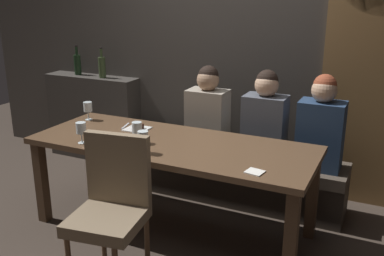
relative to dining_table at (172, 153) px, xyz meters
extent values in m
plane|color=#382D26|center=(0.00, 0.00, -0.65)|extent=(9.00, 9.00, 0.00)
cube|color=#423D38|center=(0.00, 1.22, 0.85)|extent=(6.00, 0.12, 3.00)
cube|color=olive|center=(1.35, 1.15, 0.40)|extent=(0.90, 0.05, 2.10)
cube|color=#38342F|center=(-1.55, 1.04, -0.18)|extent=(1.10, 0.28, 0.95)
cube|color=#493422|center=(-1.03, -0.35, -0.30)|extent=(0.08, 0.08, 0.69)
cube|color=#493422|center=(1.03, -0.35, -0.30)|extent=(0.08, 0.08, 0.69)
cube|color=#493422|center=(-1.03, 0.35, -0.30)|extent=(0.08, 0.08, 0.69)
cube|color=#493422|center=(1.03, 0.35, -0.30)|extent=(0.08, 0.08, 0.69)
cube|color=brown|center=(0.00, 0.00, 0.07)|extent=(2.20, 0.84, 0.04)
cube|color=#312A23|center=(0.00, 0.70, -0.48)|extent=(2.50, 0.40, 0.35)
cube|color=#473D33|center=(0.00, 0.70, -0.25)|extent=(2.50, 0.44, 0.10)
cylinder|color=brown|center=(-0.22, -0.62, -0.44)|extent=(0.04, 0.04, 0.42)
cylinder|color=brown|center=(0.14, -0.62, -0.44)|extent=(0.04, 0.04, 0.42)
cube|color=#7F6B51|center=(-0.04, -0.80, -0.19)|extent=(0.50, 0.50, 0.08)
cube|color=#7F6B51|center=(-0.07, -0.61, 0.09)|extent=(0.44, 0.12, 0.48)
cube|color=#9E9384|center=(-0.01, 0.72, 0.07)|extent=(0.36, 0.24, 0.55)
sphere|color=tan|center=(-0.01, 0.72, 0.44)|extent=(0.20, 0.20, 0.20)
sphere|color=black|center=(-0.01, 0.73, 0.48)|extent=(0.18, 0.18, 0.18)
cube|color=#4C515B|center=(0.52, 0.71, 0.08)|extent=(0.36, 0.24, 0.56)
sphere|color=tan|center=(0.52, 0.71, 0.45)|extent=(0.20, 0.20, 0.20)
sphere|color=black|center=(0.52, 0.72, 0.48)|extent=(0.18, 0.18, 0.18)
cube|color=navy|center=(1.00, 0.69, 0.08)|extent=(0.36, 0.24, 0.56)
sphere|color=tan|center=(1.00, 0.69, 0.45)|extent=(0.20, 0.20, 0.20)
sphere|color=brown|center=(1.00, 0.70, 0.49)|extent=(0.18, 0.18, 0.18)
cylinder|color=black|center=(-1.73, 1.04, 0.41)|extent=(0.08, 0.08, 0.22)
cylinder|color=black|center=(-1.73, 1.04, 0.56)|extent=(0.03, 0.03, 0.09)
cylinder|color=black|center=(-1.73, 1.04, 0.62)|extent=(0.03, 0.03, 0.02)
cylinder|color=#384728|center=(-1.38, 1.01, 0.41)|extent=(0.08, 0.08, 0.22)
cylinder|color=#384728|center=(-1.38, 1.01, 0.56)|extent=(0.03, 0.03, 0.09)
cylinder|color=black|center=(-1.38, 1.01, 0.62)|extent=(0.03, 0.03, 0.02)
cylinder|color=silver|center=(-0.07, -0.29, 0.09)|extent=(0.06, 0.06, 0.00)
cylinder|color=silver|center=(-0.07, -0.29, 0.13)|extent=(0.01, 0.01, 0.07)
cylinder|color=silver|center=(-0.07, -0.29, 0.21)|extent=(0.08, 0.08, 0.08)
cylinder|color=silver|center=(-0.23, -0.12, 0.09)|extent=(0.06, 0.06, 0.00)
cylinder|color=silver|center=(-0.23, -0.12, 0.13)|extent=(0.01, 0.01, 0.07)
cylinder|color=silver|center=(-0.23, -0.12, 0.21)|extent=(0.08, 0.08, 0.08)
cylinder|color=silver|center=(-0.96, 0.21, 0.09)|extent=(0.06, 0.06, 0.00)
cylinder|color=silver|center=(-0.96, 0.21, 0.13)|extent=(0.01, 0.01, 0.07)
cylinder|color=silver|center=(-0.96, 0.21, 0.21)|extent=(0.08, 0.08, 0.08)
cylinder|color=gold|center=(-0.96, 0.21, 0.18)|extent=(0.07, 0.07, 0.03)
cylinder|color=silver|center=(-0.61, -0.31, 0.09)|extent=(0.06, 0.06, 0.00)
cylinder|color=silver|center=(-0.61, -0.31, 0.13)|extent=(0.01, 0.01, 0.07)
cylinder|color=silver|center=(-0.61, -0.31, 0.21)|extent=(0.08, 0.08, 0.08)
cylinder|color=maroon|center=(-0.61, -0.31, 0.19)|extent=(0.07, 0.07, 0.04)
cube|color=white|center=(-0.41, 0.16, 0.09)|extent=(0.19, 0.19, 0.01)
cube|color=#381E14|center=(-0.40, 0.16, 0.12)|extent=(0.08, 0.06, 0.04)
cube|color=silver|center=(-0.55, 0.19, 0.09)|extent=(0.05, 0.17, 0.01)
cube|color=silver|center=(0.76, -0.29, 0.09)|extent=(0.12, 0.12, 0.01)
camera|label=1|loc=(1.51, -2.80, 1.20)|focal=41.08mm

